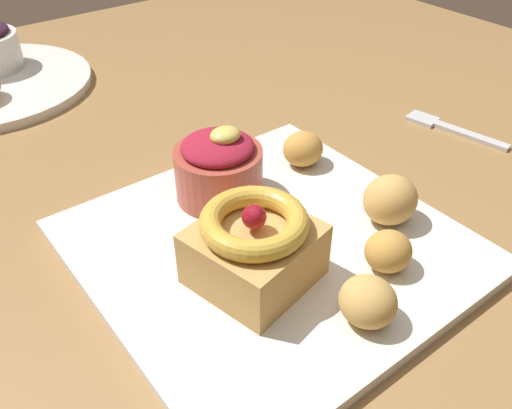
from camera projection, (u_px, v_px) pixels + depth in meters
name	position (u px, v px, depth m)	size (l,w,h in m)	color
dining_table	(227.00, 220.00, 0.65)	(1.28, 1.16, 0.73)	olive
front_plate	(270.00, 246.00, 0.48)	(0.30, 0.30, 0.01)	white
cake_slice	(254.00, 246.00, 0.42)	(0.10, 0.10, 0.07)	tan
berry_ramekin	(219.00, 167.00, 0.51)	(0.08, 0.08, 0.07)	#B24C3D
fritter_front	(303.00, 149.00, 0.56)	(0.04, 0.04, 0.04)	gold
fritter_middle	(390.00, 200.00, 0.48)	(0.05, 0.05, 0.04)	tan
fritter_back	(388.00, 251.00, 0.44)	(0.04, 0.04, 0.03)	gold
fritter_extra	(368.00, 301.00, 0.39)	(0.04, 0.04, 0.04)	tan
fork	(449.00, 128.00, 0.66)	(0.04, 0.13, 0.00)	silver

